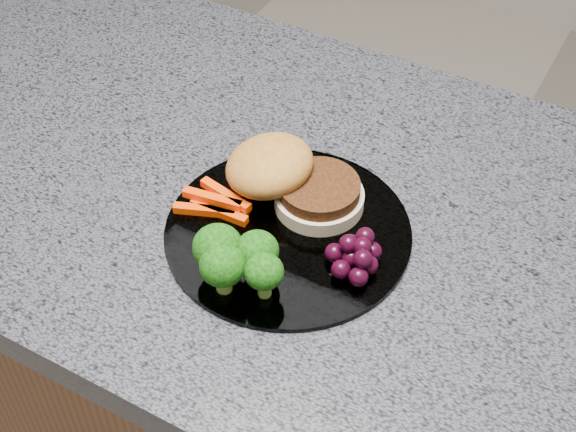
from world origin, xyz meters
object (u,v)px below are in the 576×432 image
object	(u,v)px
island_cabinet	(292,416)
burger	(287,179)
plate	(288,231)
grape_bunch	(356,255)

from	to	relation	value
island_cabinet	burger	size ratio (longest dim) A/B	6.92
plate	burger	size ratio (longest dim) A/B	1.50
island_cabinet	plate	world-z (taller)	plate
island_cabinet	grape_bunch	distance (m)	0.51
island_cabinet	plate	bearing A→B (deg)	-66.85
grape_bunch	burger	bearing A→B (deg)	152.74
island_cabinet	grape_bunch	bearing A→B (deg)	-31.53
burger	island_cabinet	bearing A→B (deg)	56.79
island_cabinet	grape_bunch	xyz separation A→B (m)	(0.11, -0.07, 0.49)
burger	grape_bunch	bearing A→B (deg)	-38.71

